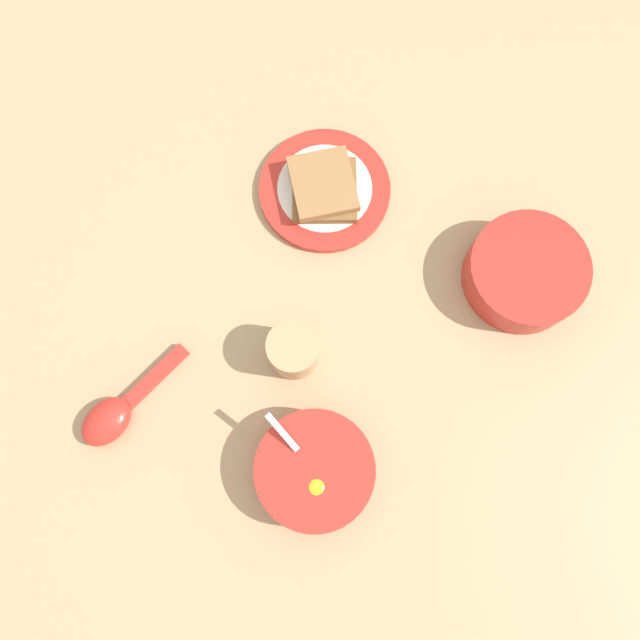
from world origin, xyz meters
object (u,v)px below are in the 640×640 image
(egg_bowl, at_px, (315,470))
(toast_sandwich, at_px, (324,187))
(toast_plate, at_px, (325,190))
(soup_spoon, at_px, (115,414))
(drinking_cup, at_px, (293,350))
(congee_bowl, at_px, (525,272))

(egg_bowl, height_order, toast_sandwich, egg_bowl)
(toast_plate, height_order, soup_spoon, soup_spoon)
(egg_bowl, relative_size, drinking_cup, 2.35)
(toast_plate, relative_size, soup_spoon, 1.08)
(toast_plate, bearing_deg, congee_bowl, -166.10)
(egg_bowl, xyz_separation_m, toast_plate, (0.22, -0.28, -0.02))
(toast_sandwich, xyz_separation_m, soup_spoon, (0.01, 0.38, -0.01))
(congee_bowl, bearing_deg, drinking_cup, 58.99)
(toast_plate, height_order, congee_bowl, congee_bowl)
(egg_bowl, distance_m, drinking_cup, 0.14)
(toast_plate, relative_size, drinking_cup, 2.73)
(congee_bowl, bearing_deg, egg_bowl, 82.34)
(toast_sandwich, relative_size, drinking_cup, 1.92)
(egg_bowl, bearing_deg, toast_plate, -52.07)
(toast_sandwich, distance_m, drinking_cup, 0.22)
(toast_plate, height_order, drinking_cup, drinking_cup)
(congee_bowl, distance_m, drinking_cup, 0.30)
(congee_bowl, bearing_deg, soup_spoon, 58.92)
(egg_bowl, relative_size, soup_spoon, 0.93)
(toast_plate, bearing_deg, toast_sandwich, 116.72)
(egg_bowl, xyz_separation_m, toast_sandwich, (0.22, -0.28, -0.00))
(toast_plate, bearing_deg, soup_spoon, 89.29)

